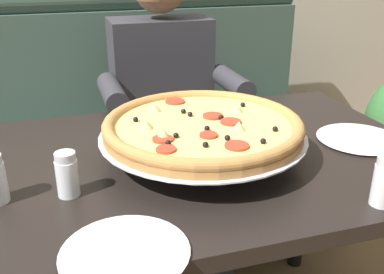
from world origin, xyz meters
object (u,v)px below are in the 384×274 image
at_px(pizza, 203,127).
at_px(plate_near_left, 125,249).
at_px(plate_near_right, 359,137).
at_px(diner_main, 167,101).
at_px(shaker_oregano, 67,177).
at_px(dining_table, 183,187).
at_px(booth_bench, 131,149).
at_px(shaker_pepper_flakes, 384,185).

height_order(pizza, plate_near_left, pizza).
xyz_separation_m(pizza, plate_near_right, (0.47, -0.02, -0.08)).
distance_m(diner_main, shaker_oregano, 0.85).
bearing_deg(plate_near_right, diner_main, 121.53).
bearing_deg(plate_near_left, diner_main, 71.48).
distance_m(dining_table, plate_near_left, 0.43).
bearing_deg(shaker_oregano, dining_table, 21.10).
relative_size(booth_bench, plate_near_left, 7.62).
relative_size(dining_table, shaker_pepper_flakes, 12.07).
height_order(diner_main, shaker_pepper_flakes, diner_main).
xyz_separation_m(shaker_oregano, plate_near_left, (0.09, -0.25, -0.03)).
bearing_deg(diner_main, plate_near_left, -108.52).
distance_m(booth_bench, plate_near_right, 1.13).
relative_size(diner_main, shaker_pepper_flakes, 11.38).
height_order(dining_table, diner_main, diner_main).
height_order(diner_main, plate_near_right, diner_main).
xyz_separation_m(dining_table, plate_near_left, (-0.21, -0.36, 0.10)).
height_order(shaker_pepper_flakes, plate_near_right, shaker_pepper_flakes).
xyz_separation_m(dining_table, shaker_pepper_flakes, (0.34, -0.36, 0.14)).
xyz_separation_m(plate_near_left, plate_near_right, (0.74, 0.32, -0.00)).
xyz_separation_m(shaker_pepper_flakes, plate_near_right, (0.18, 0.31, -0.04)).
bearing_deg(shaker_pepper_flakes, shaker_oregano, 159.37).
bearing_deg(dining_table, shaker_oregano, -158.90).
xyz_separation_m(shaker_pepper_flakes, plate_near_left, (-0.56, -0.01, -0.04)).
bearing_deg(shaker_oregano, plate_near_left, -71.05).
bearing_deg(plate_near_left, dining_table, 59.61).
height_order(dining_table, shaker_pepper_flakes, shaker_pepper_flakes).
relative_size(shaker_pepper_flakes, plate_near_left, 0.47).
distance_m(diner_main, plate_near_right, 0.78).
bearing_deg(shaker_pepper_flakes, booth_bench, 105.50).
relative_size(diner_main, plate_near_left, 5.34).
bearing_deg(shaker_oregano, booth_bench, 73.41).
distance_m(shaker_oregano, plate_near_right, 0.82).
bearing_deg(booth_bench, pizza, -86.83).
bearing_deg(pizza, plate_near_left, -127.42).
bearing_deg(plate_near_left, booth_bench, 80.32).
distance_m(dining_table, diner_main, 0.63).
bearing_deg(booth_bench, diner_main, -66.43).
bearing_deg(dining_table, pizza, -21.17).
bearing_deg(dining_table, diner_main, 79.38).
relative_size(diner_main, shaker_oregano, 12.19).
bearing_deg(dining_table, shaker_pepper_flakes, -46.02).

